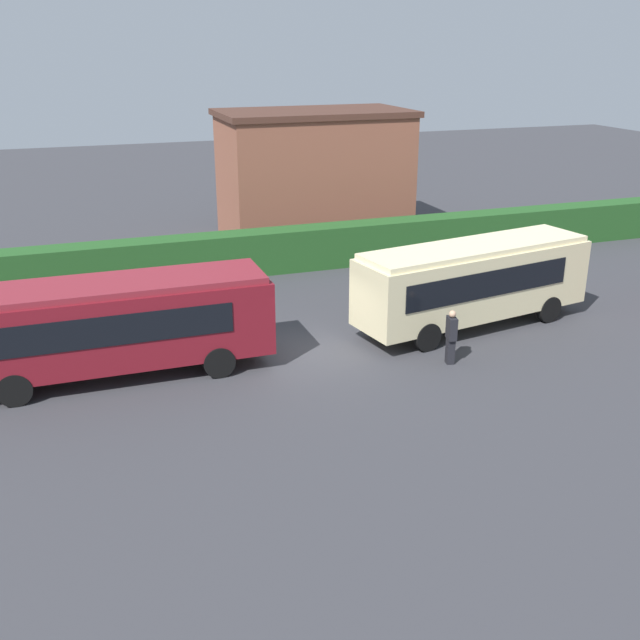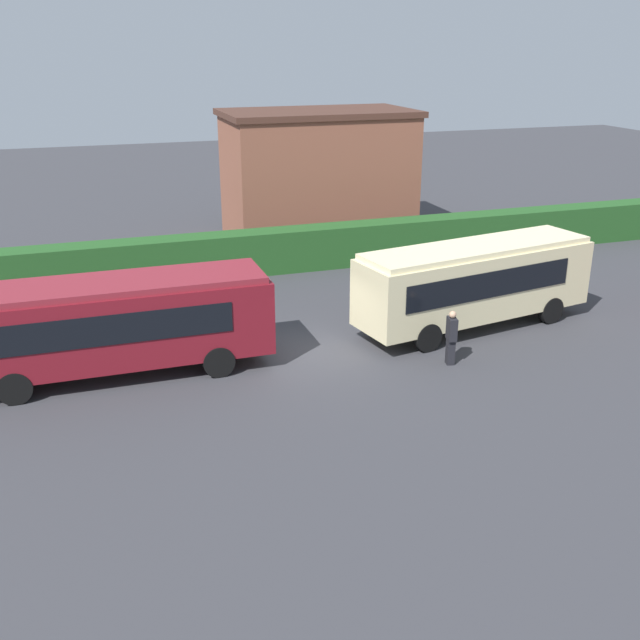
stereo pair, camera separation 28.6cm
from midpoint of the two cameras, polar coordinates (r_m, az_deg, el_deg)
ground_plane at (r=25.09m, az=-1.53°, el=-2.50°), size 112.99×112.99×0.00m
bus_maroon at (r=23.66m, az=-15.84°, el=-0.16°), size 9.72×2.65×3.06m
bus_cream at (r=27.34m, az=11.39°, el=3.05°), size 9.37×3.89×3.09m
person_left at (r=24.26m, az=9.67°, el=-1.19°), size 0.36×0.53×1.82m
hedge_row at (r=33.41m, az=-6.55°, el=5.04°), size 68.49×1.37×1.89m
depot_building at (r=39.81m, az=-0.68°, el=11.13°), size 9.75×5.57×6.51m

